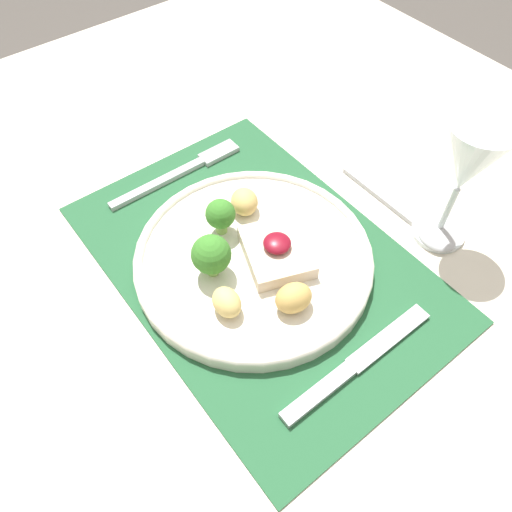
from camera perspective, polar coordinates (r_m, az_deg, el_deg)
The scene contains 8 objects.
ground_plane at distance 1.29m, azimuth 0.12°, elevation -20.89°, with size 8.00×8.00×0.00m, color #4C4742.
dining_table at distance 0.68m, azimuth 0.21°, elevation -4.96°, with size 1.26×1.20×0.75m.
placemat at distance 0.61m, azimuth 0.23°, elevation -0.63°, with size 0.46×0.31×0.00m, color #235633.
dinner_plate at distance 0.59m, azimuth -0.13°, elevation -0.34°, with size 0.28×0.28×0.07m.
fork at distance 0.72m, azimuth -8.08°, elevation 9.76°, with size 0.02×0.20×0.01m.
knife at distance 0.54m, azimuth 10.54°, elevation -12.64°, with size 0.02×0.20×0.01m.
spoon at distance 0.67m, azimuth 18.51°, elevation 3.15°, with size 0.19×0.04×0.01m.
wine_glass_near at distance 0.60m, azimuth 23.16°, elevation 9.71°, with size 0.08×0.08×0.17m.
Camera 1 is at (0.28, -0.22, 1.24)m, focal length 35.00 mm.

